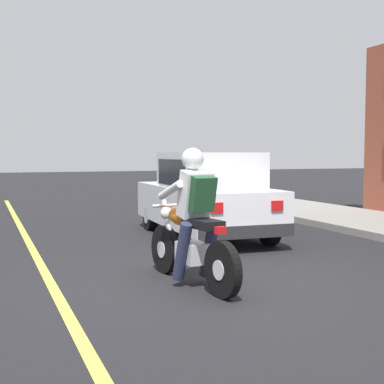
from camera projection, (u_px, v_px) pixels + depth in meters
name	position (u px, v px, depth m)	size (l,w,h in m)	color
ground_plane	(216.00, 286.00, 6.28)	(80.00, 80.00, 0.00)	black
lane_stripe	(34.00, 252.00, 8.41)	(0.12, 19.80, 0.01)	#D1C64C
motorcycle_with_rider	(192.00, 228.00, 6.29)	(0.64, 2.02, 1.62)	black
car_hatchback	(206.00, 196.00, 9.85)	(1.78, 3.84, 1.57)	black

